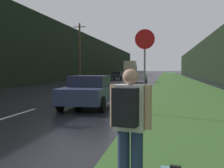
{
  "coord_description": "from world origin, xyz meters",
  "views": [
    {
      "loc": [
        5.54,
        -1.75,
        1.72
      ],
      "look_at": [
        2.56,
        14.06,
        0.88
      ],
      "focal_mm": 45.0,
      "sensor_mm": 36.0,
      "label": 1
    }
  ],
  "objects": [
    {
      "name": "stop_sign",
      "position": [
        4.78,
        8.97,
        2.02
      ],
      "size": [
        0.75,
        0.07,
        3.24
      ],
      "color": "slate",
      "rests_on": "ground_plane"
    },
    {
      "name": "car_oncoming",
      "position": [
        -2.17,
        43.78,
        0.71
      ],
      "size": [
        1.86,
        4.38,
        1.38
      ],
      "color": "black",
      "rests_on": "ground_plane"
    },
    {
      "name": "car_passing_near",
      "position": [
        2.17,
        10.47,
        0.72
      ],
      "size": [
        1.97,
        4.02,
        1.43
      ],
      "rotation": [
        0.0,
        0.0,
        3.14
      ],
      "color": "#2D3856",
      "rests_on": "ground_plane"
    },
    {
      "name": "lane_stripe_e",
      "position": [
        0.0,
        29.03,
        0.0
      ],
      "size": [
        0.12,
        3.0,
        0.01
      ],
      "primitive_type": "cube",
      "color": "silver",
      "rests_on": "ground_plane"
    },
    {
      "name": "grass_verge",
      "position": [
        7.35,
        40.0,
        0.01
      ],
      "size": [
        6.0,
        240.0,
        0.02
      ],
      "primitive_type": "cube",
      "color": "#386028",
      "rests_on": "ground_plane"
    },
    {
      "name": "treeline_far_side",
      "position": [
        -10.35,
        50.0,
        4.27
      ],
      "size": [
        2.0,
        140.0,
        8.54
      ],
      "primitive_type": "cube",
      "color": "black",
      "rests_on": "ground_plane"
    },
    {
      "name": "delivery_truck",
      "position": [
        -2.17,
        62.19,
        1.87
      ],
      "size": [
        2.43,
        7.39,
        3.59
      ],
      "color": "#6E684F",
      "rests_on": "ground_plane"
    },
    {
      "name": "hitchhiker_with_backpack",
      "position": [
        5.07,
        2.03,
        0.99
      ],
      "size": [
        0.59,
        0.47,
        1.73
      ],
      "rotation": [
        0.0,
        0.0,
        -0.2
      ],
      "color": "navy",
      "rests_on": "ground_plane"
    },
    {
      "name": "car_passing_far",
      "position": [
        2.17,
        36.03,
        0.76
      ],
      "size": [
        1.91,
        4.17,
        1.54
      ],
      "rotation": [
        0.0,
        0.0,
        3.14
      ],
      "color": "#BCBCBC",
      "rests_on": "ground_plane"
    },
    {
      "name": "utility_pole_far",
      "position": [
        -6.32,
        36.51,
        4.23
      ],
      "size": [
        1.8,
        0.24,
        8.2
      ],
      "color": "#4C3823",
      "rests_on": "ground_plane"
    },
    {
      "name": "lane_stripe_d",
      "position": [
        0.0,
        22.03,
        0.0
      ],
      "size": [
        0.12,
        3.0,
        0.01
      ],
      "primitive_type": "cube",
      "color": "silver",
      "rests_on": "ground_plane"
    },
    {
      "name": "lane_stripe_c",
      "position": [
        0.0,
        15.03,
        0.0
      ],
      "size": [
        0.12,
        3.0,
        0.01
      ],
      "primitive_type": "cube",
      "color": "silver",
      "rests_on": "ground_plane"
    },
    {
      "name": "lane_stripe_b",
      "position": [
        0.0,
        8.03,
        0.0
      ],
      "size": [
        0.12,
        3.0,
        0.01
      ],
      "primitive_type": "cube",
      "color": "silver",
      "rests_on": "ground_plane"
    },
    {
      "name": "treeline_near_side",
      "position": [
        13.35,
        50.0,
        3.56
      ],
      "size": [
        2.0,
        140.0,
        7.11
      ],
      "primitive_type": "cube",
      "color": "black",
      "rests_on": "ground_plane"
    }
  ]
}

